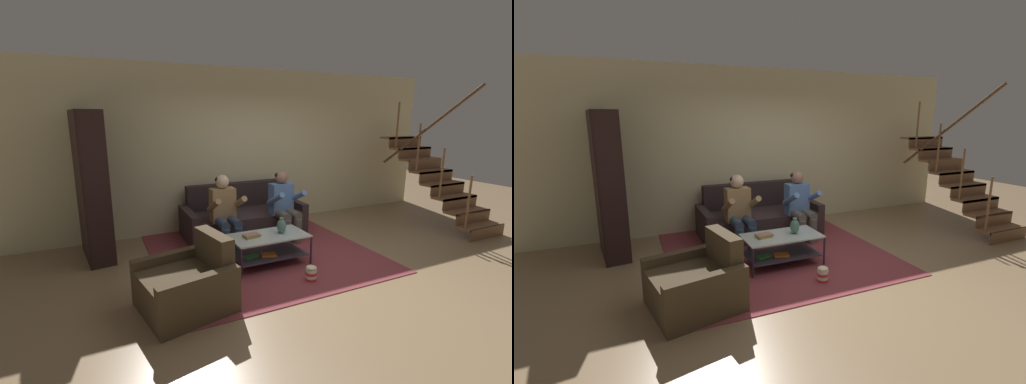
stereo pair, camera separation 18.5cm
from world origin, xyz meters
TOP-DOWN VIEW (x-y plane):
  - ground at (0.00, 0.00)m, footprint 16.80×16.80m
  - back_partition at (0.00, 2.46)m, footprint 8.40×0.12m
  - staircase_run at (3.26, 0.86)m, footprint 0.91×2.16m
  - couch at (-0.38, 1.85)m, footprint 2.08×0.95m
  - person_seated_left at (-0.90, 1.29)m, footprint 0.50×0.58m
  - person_seated_right at (0.15, 1.29)m, footprint 0.50×0.58m
  - coffee_table at (-0.56, 0.48)m, footprint 1.08×0.57m
  - area_rug at (-0.46, 1.04)m, footprint 3.15×3.31m
  - vase at (-0.35, 0.48)m, footprint 0.13×0.13m
  - book_stack at (-0.81, 0.50)m, footprint 0.24×0.17m
  - bookshelf at (-2.76, 1.73)m, footprint 0.46×0.99m
  - armchair at (-1.85, -0.16)m, footprint 1.03×1.01m
  - popcorn_tub at (-0.30, -0.20)m, footprint 0.14×0.14m

SIDE VIEW (x-z plane):
  - ground at x=0.00m, z-range 0.00..0.00m
  - area_rug at x=-0.46m, z-range 0.00..0.01m
  - popcorn_tub at x=-0.30m, z-range 0.00..0.20m
  - armchair at x=-1.85m, z-range -0.13..0.65m
  - couch at x=-0.38m, z-range -0.15..0.71m
  - coffee_table at x=-0.56m, z-range 0.07..0.50m
  - book_stack at x=-0.81m, z-range 0.43..0.47m
  - vase at x=-0.35m, z-range 0.42..0.64m
  - person_seated_right at x=0.15m, z-range 0.05..1.20m
  - person_seated_left at x=-0.90m, z-range 0.05..1.21m
  - bookshelf at x=-2.76m, z-range -0.14..1.99m
  - staircase_run at x=3.26m, z-range -0.34..2.21m
  - back_partition at x=0.00m, z-range 0.00..2.90m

